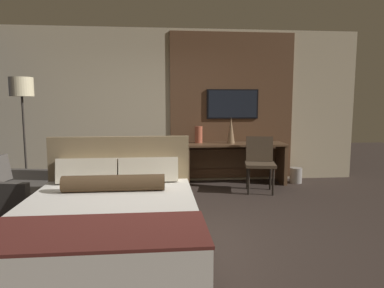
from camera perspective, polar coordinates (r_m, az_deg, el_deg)
name	(u,v)px	position (r m, az deg, el deg)	size (l,w,h in m)	color
ground_plane	(173,233)	(4.04, -3.16, -14.53)	(16.00, 16.00, 0.00)	#332823
wall_back_tv_panel	(176,106)	(6.36, -2.72, 6.27)	(7.20, 0.09, 2.80)	#BCAD8E
bed	(109,227)	(3.37, -13.61, -13.28)	(1.64, 2.10, 1.08)	#33281E
desk	(234,156)	(6.28, 7.07, -1.97)	(1.81, 0.55, 0.74)	brown
tv	(233,104)	(6.42, 6.77, 6.63)	(0.96, 0.04, 0.54)	black
desk_chair	(260,159)	(5.80, 11.23, -2.41)	(0.56, 0.56, 0.91)	#4C3D2D
armchair_by_window	(13,197)	(5.09, -27.64, -7.79)	(1.01, 1.03, 0.77)	#47423D
floor_lamp	(22,97)	(5.72, -26.47, 7.03)	(0.34, 0.34, 1.85)	#282623
vase_tall	(231,130)	(6.18, 6.51, 2.28)	(0.14, 0.14, 0.47)	#846647
vase_short	(199,135)	(6.21, 1.11, 1.59)	(0.14, 0.14, 0.30)	#B2563D
waste_bin	(296,175)	(6.61, 16.91, -5.01)	(0.22, 0.22, 0.28)	gray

